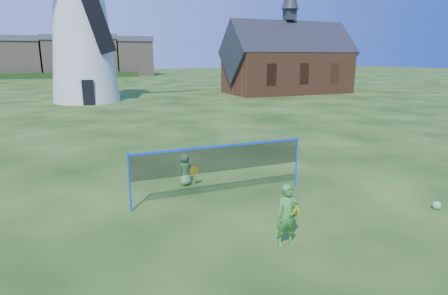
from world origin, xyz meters
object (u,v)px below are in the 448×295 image
at_px(badminton_net, 220,160).
at_px(play_ball, 437,205).
at_px(windmill, 82,32).
at_px(player_girl, 287,215).
at_px(player_boy, 185,170).
at_px(chapel, 288,63).

bearing_deg(badminton_net, play_ball, -30.29).
bearing_deg(badminton_net, windmill, 95.10).
bearing_deg(play_ball, player_girl, -178.33).
relative_size(badminton_net, player_boy, 5.02).
height_order(chapel, player_boy, chapel).
xyz_separation_m(windmill, player_girl, (2.62, -28.98, -5.23)).
relative_size(windmill, play_ball, 80.33).
height_order(chapel, play_ball, chapel).
height_order(windmill, player_boy, windmill).
distance_m(windmill, play_ball, 30.31).
bearing_deg(badminton_net, player_girl, -84.26).
bearing_deg(play_ball, player_boy, 142.02).
bearing_deg(player_boy, windmill, -102.65).
bearing_deg(play_ball, chapel, 65.45).
distance_m(badminton_net, player_boy, 1.69).
relative_size(chapel, badminton_net, 2.68).
bearing_deg(play_ball, badminton_net, 149.71).
distance_m(player_girl, play_ball, 4.72).
bearing_deg(badminton_net, chapel, 55.09).
height_order(windmill, chapel, windmill).
height_order(windmill, play_ball, windmill).
bearing_deg(play_ball, windmill, 104.22).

